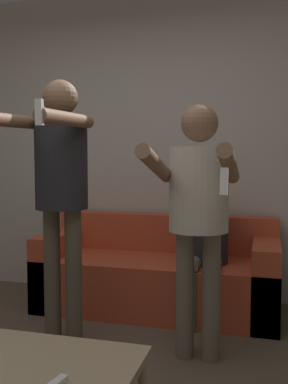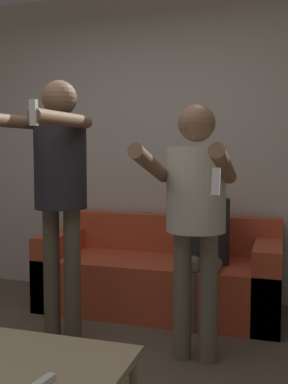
% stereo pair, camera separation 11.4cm
% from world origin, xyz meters
% --- Properties ---
extents(wall_back, '(6.40, 0.06, 2.70)m').
position_xyz_m(wall_back, '(0.00, 2.10, 1.35)').
color(wall_back, beige).
rests_on(wall_back, ground_plane).
extents(couch, '(1.90, 0.76, 0.74)m').
position_xyz_m(couch, '(0.22, 1.69, 0.27)').
color(couch, '#C64C2D').
rests_on(couch, ground_plane).
extents(person_standing_left, '(0.46, 0.82, 1.73)m').
position_xyz_m(person_standing_left, '(-0.23, 0.83, 1.11)').
color(person_standing_left, brown).
rests_on(person_standing_left, ground_plane).
extents(person_standing_right, '(0.48, 0.77, 1.55)m').
position_xyz_m(person_standing_right, '(0.67, 0.84, 0.98)').
color(person_standing_right, '#6B6051').
rests_on(person_standing_right, ground_plane).
extents(person_seated, '(0.32, 0.54, 1.17)m').
position_xyz_m(person_seated, '(0.63, 1.56, 0.65)').
color(person_seated, '#6B6051').
rests_on(person_seated, ground_plane).
extents(coffee_table, '(1.02, 0.60, 0.34)m').
position_xyz_m(coffee_table, '(0.04, -0.10, 0.31)').
color(coffee_table, tan).
rests_on(coffee_table, ground_plane).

